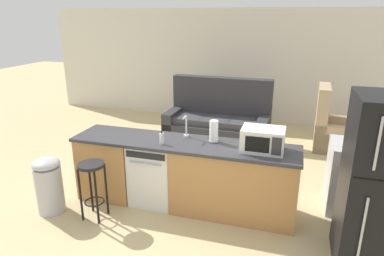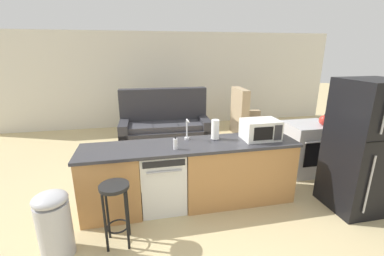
{
  "view_description": "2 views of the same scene",
  "coord_description": "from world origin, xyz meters",
  "px_view_note": "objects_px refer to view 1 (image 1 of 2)",
  "views": [
    {
      "loc": [
        1.45,
        -3.87,
        2.44
      ],
      "look_at": [
        0.1,
        0.55,
        0.91
      ],
      "focal_mm": 32.0,
      "sensor_mm": 36.0,
      "label": 1
    },
    {
      "loc": [
        -0.51,
        -3.17,
        2.11
      ],
      "look_at": [
        0.31,
        0.7,
        0.91
      ],
      "focal_mm": 24.0,
      "sensor_mm": 36.0,
      "label": 2
    }
  ],
  "objects_px": {
    "kettle": "(383,144)",
    "bar_stool": "(92,179)",
    "soap_bottle": "(162,139)",
    "refrigerator": "(384,187)",
    "couch": "(218,123)",
    "dishwasher": "(155,172)",
    "stove_range": "(359,178)",
    "microwave": "(263,140)",
    "trash_bin": "(49,185)",
    "armchair": "(331,131)",
    "paper_towel_roll": "(214,132)"
  },
  "relations": [
    {
      "from": "microwave",
      "to": "soap_bottle",
      "type": "height_order",
      "value": "microwave"
    },
    {
      "from": "stove_range",
      "to": "trash_bin",
      "type": "distance_m",
      "value": 3.98
    },
    {
      "from": "stove_range",
      "to": "refrigerator",
      "type": "distance_m",
      "value": 1.18
    },
    {
      "from": "refrigerator",
      "to": "trash_bin",
      "type": "distance_m",
      "value": 3.83
    },
    {
      "from": "soap_bottle",
      "to": "microwave",
      "type": "bearing_deg",
      "value": 6.61
    },
    {
      "from": "refrigerator",
      "to": "dishwasher",
      "type": "bearing_deg",
      "value": 168.07
    },
    {
      "from": "couch",
      "to": "armchair",
      "type": "height_order",
      "value": "couch"
    },
    {
      "from": "paper_towel_roll",
      "to": "bar_stool",
      "type": "xyz_separation_m",
      "value": [
        -1.34,
        -0.74,
        -0.5
      ]
    },
    {
      "from": "paper_towel_roll",
      "to": "couch",
      "type": "bearing_deg",
      "value": 101.01
    },
    {
      "from": "bar_stool",
      "to": "couch",
      "type": "relative_size",
      "value": 0.37
    },
    {
      "from": "refrigerator",
      "to": "couch",
      "type": "height_order",
      "value": "refrigerator"
    },
    {
      "from": "dishwasher",
      "to": "armchair",
      "type": "distance_m",
      "value": 3.71
    },
    {
      "from": "armchair",
      "to": "dishwasher",
      "type": "bearing_deg",
      "value": -131.2
    },
    {
      "from": "armchair",
      "to": "paper_towel_roll",
      "type": "bearing_deg",
      "value": -122.07
    },
    {
      "from": "kettle",
      "to": "bar_stool",
      "type": "distance_m",
      "value": 3.53
    },
    {
      "from": "kettle",
      "to": "trash_bin",
      "type": "bearing_deg",
      "value": -164.7
    },
    {
      "from": "dishwasher",
      "to": "stove_range",
      "type": "distance_m",
      "value": 2.66
    },
    {
      "from": "stove_range",
      "to": "microwave",
      "type": "height_order",
      "value": "microwave"
    },
    {
      "from": "stove_range",
      "to": "couch",
      "type": "relative_size",
      "value": 0.44
    },
    {
      "from": "dishwasher",
      "to": "stove_range",
      "type": "relative_size",
      "value": 0.93
    },
    {
      "from": "stove_range",
      "to": "soap_bottle",
      "type": "height_order",
      "value": "soap_bottle"
    },
    {
      "from": "microwave",
      "to": "couch",
      "type": "xyz_separation_m",
      "value": [
        -1.09,
        2.52,
        -0.65
      ]
    },
    {
      "from": "soap_bottle",
      "to": "couch",
      "type": "xyz_separation_m",
      "value": [
        0.14,
        2.67,
        -0.58
      ]
    },
    {
      "from": "soap_bottle",
      "to": "refrigerator",
      "type": "bearing_deg",
      "value": -9.47
    },
    {
      "from": "trash_bin",
      "to": "refrigerator",
      "type": "bearing_deg",
      "value": 1.68
    },
    {
      "from": "stove_range",
      "to": "soap_bottle",
      "type": "relative_size",
      "value": 5.11
    },
    {
      "from": "stove_range",
      "to": "paper_towel_roll",
      "type": "bearing_deg",
      "value": -166.91
    },
    {
      "from": "stove_range",
      "to": "refrigerator",
      "type": "bearing_deg",
      "value": -90.01
    },
    {
      "from": "stove_range",
      "to": "armchair",
      "type": "relative_size",
      "value": 0.75
    },
    {
      "from": "dishwasher",
      "to": "trash_bin",
      "type": "xyz_separation_m",
      "value": [
        -1.19,
        -0.66,
        -0.04
      ]
    },
    {
      "from": "microwave",
      "to": "refrigerator",
      "type": "bearing_deg",
      "value": -24.51
    },
    {
      "from": "soap_bottle",
      "to": "couch",
      "type": "height_order",
      "value": "couch"
    },
    {
      "from": "soap_bottle",
      "to": "kettle",
      "type": "relative_size",
      "value": 0.86
    },
    {
      "from": "dishwasher",
      "to": "soap_bottle",
      "type": "bearing_deg",
      "value": -40.74
    },
    {
      "from": "dishwasher",
      "to": "soap_bottle",
      "type": "xyz_separation_m",
      "value": [
        0.17,
        -0.14,
        0.55
      ]
    },
    {
      "from": "paper_towel_roll",
      "to": "soap_bottle",
      "type": "height_order",
      "value": "paper_towel_roll"
    },
    {
      "from": "dishwasher",
      "to": "paper_towel_roll",
      "type": "bearing_deg",
      "value": 9.08
    },
    {
      "from": "trash_bin",
      "to": "armchair",
      "type": "xyz_separation_m",
      "value": [
        3.64,
        3.45,
        -0.03
      ]
    },
    {
      "from": "refrigerator",
      "to": "kettle",
      "type": "relative_size",
      "value": 8.64
    },
    {
      "from": "stove_range",
      "to": "refrigerator",
      "type": "xyz_separation_m",
      "value": [
        -0.0,
        -1.1,
        0.43
      ]
    },
    {
      "from": "couch",
      "to": "armchair",
      "type": "bearing_deg",
      "value": 7.16
    },
    {
      "from": "refrigerator",
      "to": "paper_towel_roll",
      "type": "distance_m",
      "value": 1.95
    },
    {
      "from": "bar_stool",
      "to": "trash_bin",
      "type": "relative_size",
      "value": 1.0
    },
    {
      "from": "microwave",
      "to": "kettle",
      "type": "height_order",
      "value": "microwave"
    },
    {
      "from": "soap_bottle",
      "to": "bar_stool",
      "type": "distance_m",
      "value": 0.98
    },
    {
      "from": "bar_stool",
      "to": "trash_bin",
      "type": "distance_m",
      "value": 0.65
    },
    {
      "from": "dishwasher",
      "to": "couch",
      "type": "xyz_separation_m",
      "value": [
        0.3,
        2.52,
        -0.03
      ]
    },
    {
      "from": "soap_bottle",
      "to": "couch",
      "type": "bearing_deg",
      "value": 87.04
    },
    {
      "from": "refrigerator",
      "to": "soap_bottle",
      "type": "xyz_separation_m",
      "value": [
        -2.43,
        0.41,
        0.09
      ]
    },
    {
      "from": "stove_range",
      "to": "kettle",
      "type": "bearing_deg",
      "value": -36.68
    }
  ]
}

